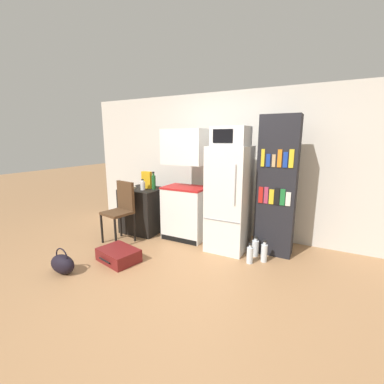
# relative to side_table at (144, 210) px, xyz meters

# --- Properties ---
(ground_plane) EXTENTS (24.00, 24.00, 0.00)m
(ground_plane) POSITION_rel_side_table_xyz_m (1.43, -1.29, -0.39)
(ground_plane) COLOR #A3754C
(wall_back) EXTENTS (6.40, 0.10, 2.43)m
(wall_back) POSITION_rel_side_table_xyz_m (1.63, 0.71, 0.82)
(wall_back) COLOR beige
(wall_back) RESTS_ON ground_plane
(side_table) EXTENTS (0.67, 0.63, 0.79)m
(side_table) POSITION_rel_side_table_xyz_m (0.00, 0.00, 0.00)
(side_table) COLOR black
(side_table) RESTS_ON ground_plane
(kitchen_hutch) EXTENTS (0.71, 0.50, 1.81)m
(kitchen_hutch) POSITION_rel_side_table_xyz_m (0.83, 0.07, 0.43)
(kitchen_hutch) COLOR silver
(kitchen_hutch) RESTS_ON ground_plane
(refrigerator) EXTENTS (0.57, 0.65, 1.56)m
(refrigerator) POSITION_rel_side_table_xyz_m (1.62, 0.00, 0.38)
(refrigerator) COLOR silver
(refrigerator) RESTS_ON ground_plane
(microwave) EXTENTS (0.49, 0.44, 0.27)m
(microwave) POSITION_rel_side_table_xyz_m (1.62, 0.00, 1.30)
(microwave) COLOR silver
(microwave) RESTS_ON refrigerator
(bookshelf) EXTENTS (0.52, 0.32, 1.98)m
(bookshelf) POSITION_rel_side_table_xyz_m (2.27, 0.16, 0.60)
(bookshelf) COLOR black
(bookshelf) RESTS_ON ground_plane
(bottle_amber_beer) EXTENTS (0.07, 0.07, 0.17)m
(bottle_amber_beer) POSITION_rel_side_table_xyz_m (0.06, 0.23, 0.47)
(bottle_amber_beer) COLOR brown
(bottle_amber_beer) RESTS_ON side_table
(bottle_ketchup_red) EXTENTS (0.08, 0.08, 0.14)m
(bottle_ketchup_red) POSITION_rel_side_table_xyz_m (-0.24, -0.21, 0.45)
(bottle_ketchup_red) COLOR #AD1914
(bottle_ketchup_red) RESTS_ON side_table
(bottle_milk_white) EXTENTS (0.08, 0.08, 0.19)m
(bottle_milk_white) POSITION_rel_side_table_xyz_m (0.08, -0.09, 0.47)
(bottle_milk_white) COLOR white
(bottle_milk_white) RESTS_ON side_table
(bottle_green_tall) EXTENTS (0.07, 0.07, 0.31)m
(bottle_green_tall) POSITION_rel_side_table_xyz_m (0.22, 0.04, 0.52)
(bottle_green_tall) COLOR #1E6028
(bottle_green_tall) RESTS_ON side_table
(bottle_blue_soda) EXTENTS (0.07, 0.07, 0.27)m
(bottle_blue_soda) POSITION_rel_side_table_xyz_m (-0.08, 0.23, 0.51)
(bottle_blue_soda) COLOR #1E47A3
(bottle_blue_soda) RESTS_ON side_table
(bowl) EXTENTS (0.13, 0.13, 0.04)m
(bowl) POSITION_rel_side_table_xyz_m (-0.18, -0.06, 0.41)
(bowl) COLOR silver
(bowl) RESTS_ON side_table
(cereal_box) EXTENTS (0.19, 0.07, 0.30)m
(cereal_box) POSITION_rel_side_table_xyz_m (0.05, 0.06, 0.54)
(cereal_box) COLOR gold
(cereal_box) RESTS_ON side_table
(chair) EXTENTS (0.46, 0.47, 0.98)m
(chair) POSITION_rel_side_table_xyz_m (-0.02, -0.53, 0.19)
(chair) COLOR black
(chair) RESTS_ON ground_plane
(suitcase_large_flat) EXTENTS (0.62, 0.50, 0.17)m
(suitcase_large_flat) POSITION_rel_side_table_xyz_m (0.44, -1.12, -0.31)
(suitcase_large_flat) COLOR maroon
(suitcase_large_flat) RESTS_ON ground_plane
(handbag) EXTENTS (0.36, 0.20, 0.33)m
(handbag) POSITION_rel_side_table_xyz_m (0.05, -1.69, -0.27)
(handbag) COLOR black
(handbag) RESTS_ON ground_plane
(water_bottle_front) EXTENTS (0.08, 0.08, 0.29)m
(water_bottle_front) POSITION_rel_side_table_xyz_m (2.06, -0.34, -0.27)
(water_bottle_front) COLOR silver
(water_bottle_front) RESTS_ON ground_plane
(water_bottle_middle) EXTENTS (0.09, 0.09, 0.31)m
(water_bottle_middle) POSITION_rel_side_table_xyz_m (2.22, -0.20, -0.26)
(water_bottle_middle) COLOR silver
(water_bottle_middle) RESTS_ON ground_plane
(water_bottle_back) EXTENTS (0.10, 0.10, 0.30)m
(water_bottle_back) POSITION_rel_side_table_xyz_m (2.07, -0.08, -0.27)
(water_bottle_back) COLOR silver
(water_bottle_back) RESTS_ON ground_plane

